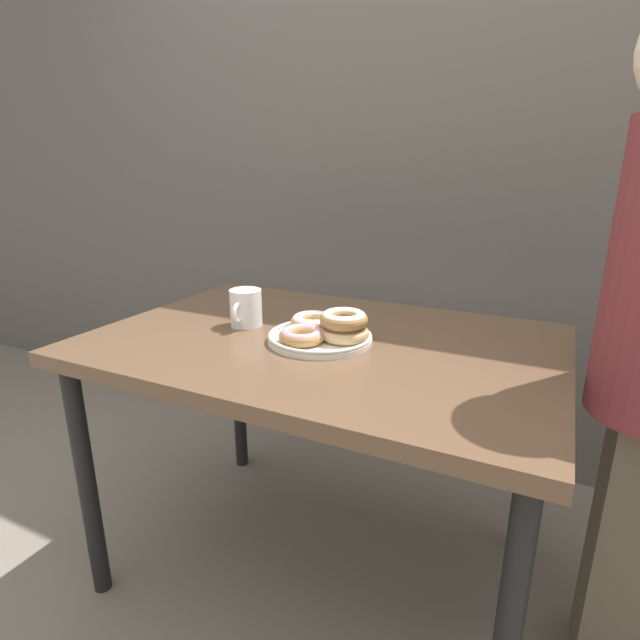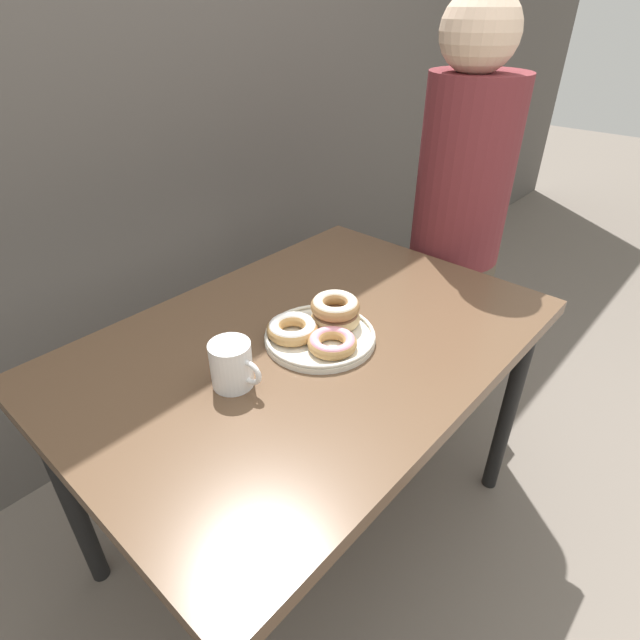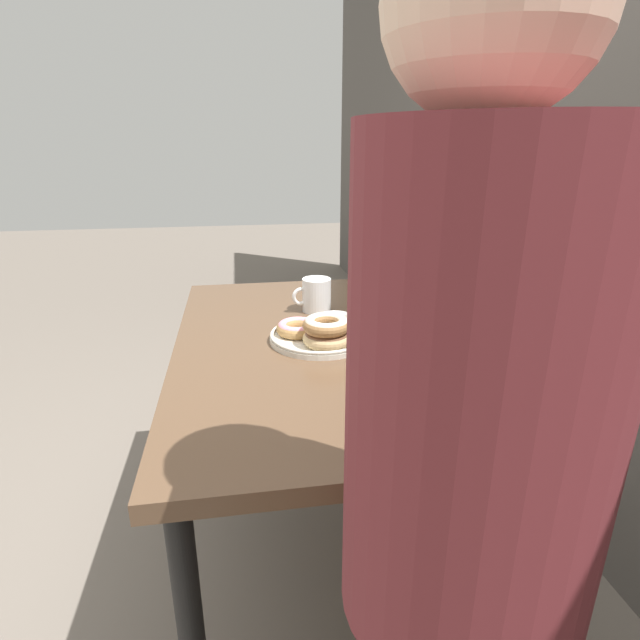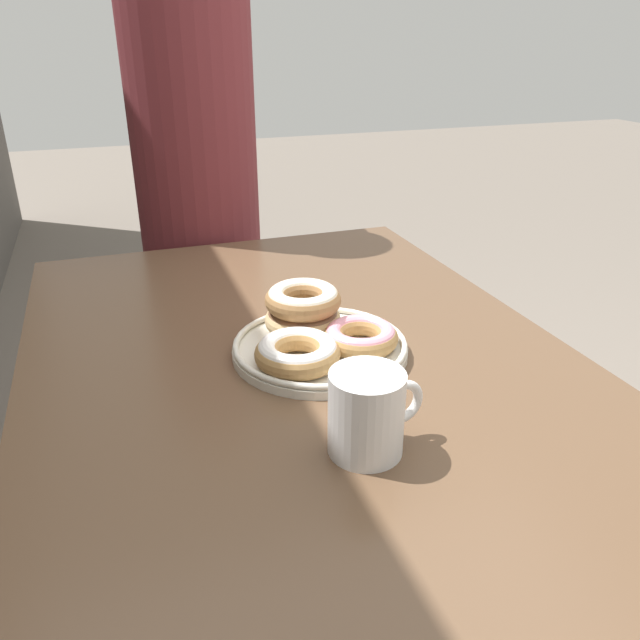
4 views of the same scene
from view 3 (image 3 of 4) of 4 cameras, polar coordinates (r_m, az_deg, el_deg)
name	(u,v)px [view 3 (image 3 of 4)]	position (r m, az deg, el deg)	size (l,w,h in m)	color
ground_plane	(251,564)	(1.82, -7.94, -25.89)	(14.00, 14.00, 0.00)	#70665B
dining_table	(330,364)	(1.43, 1.17, -5.01)	(1.24, 0.85, 0.77)	brown
donut_plate	(322,330)	(1.37, 0.22, -1.20)	(0.29, 0.28, 0.09)	silver
coffee_mug	(316,295)	(1.61, -0.47, 2.92)	(0.09, 0.13, 0.11)	white
person_figure	(469,537)	(0.71, 16.64, -22.67)	(0.36, 0.31, 1.54)	brown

